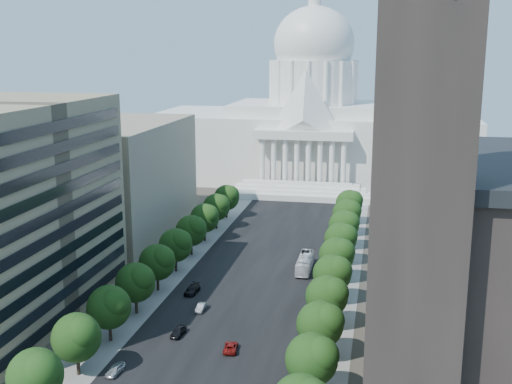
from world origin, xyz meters
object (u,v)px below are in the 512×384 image
Objects in this scene: car_red at (231,347)px; car_silver at (201,307)px; city_bus at (305,263)px; car_parked at (115,370)px; car_dark_a at (178,331)px; car_dark_b at (192,290)px.

car_silver is at bearing -65.51° from car_red.
city_bus is (16.78, 26.65, 1.08)m from car_silver.
car_parked is (-15.72, -11.00, 0.06)m from car_red.
car_dark_b reaches higher than car_dark_a.
car_red is 42.58m from city_bus.
car_dark_a is at bearing -77.18° from car_dark_b.
car_dark_a reaches higher than car_parked.
car_parked reaches higher than car_silver.
car_parked is at bearing -102.36° from car_silver.
car_silver is at bearing -59.72° from car_dark_b.
city_bus reaches higher than car_parked.
car_red is at bearing -57.20° from car_silver.
car_dark_b reaches higher than car_parked.
car_silver is 9.33m from car_dark_b.
car_silver is 0.87× the size of car_red.
car_parked is at bearing -113.53° from city_bus.
car_parked is (-5.35, -14.89, -0.05)m from car_dark_a.
car_red is 19.19m from car_parked.
city_bus is (23.01, 52.93, 1.03)m from car_parked.
car_dark_b reaches higher than car_silver.
car_dark_b reaches higher than car_red.
car_silver is 17.99m from car_red.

